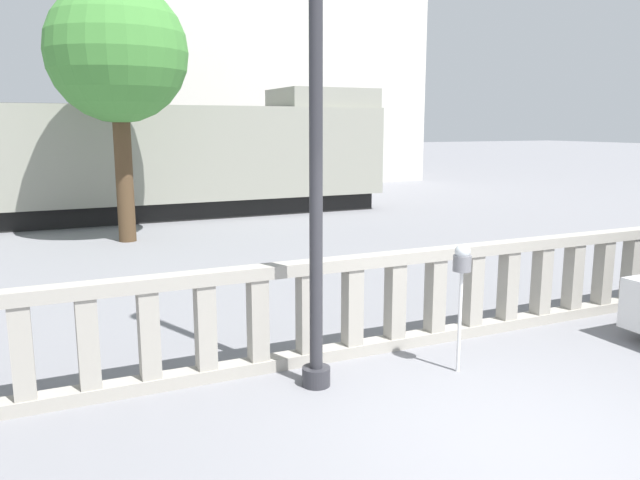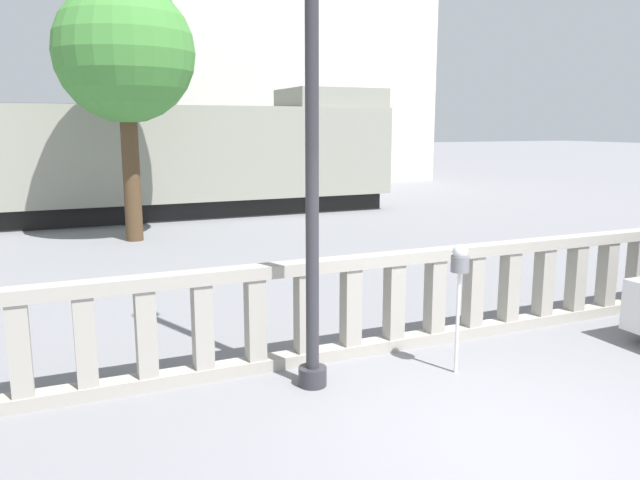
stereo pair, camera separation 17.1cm
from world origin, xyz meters
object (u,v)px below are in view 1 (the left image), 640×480
Objects in this scene: parking_meter at (462,267)px; train_far at (163,141)px; tree_left at (117,54)px; lamppost at (316,41)px.

parking_meter is 0.06× the size of train_far.
parking_meter is 0.25× the size of tree_left.
lamppost is 1.03× the size of tree_left.
tree_left is (-0.59, 9.46, 0.77)m from lamppost.
parking_meter is (1.60, -0.32, -2.31)m from lamppost.
train_far is (3.53, 26.04, -1.59)m from lamppost.
parking_meter is at bearing -77.40° from tree_left.
lamppost is 2.83m from parking_meter.
train_far is at bearing 85.81° from parking_meter.
train_far is 17.25m from tree_left.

